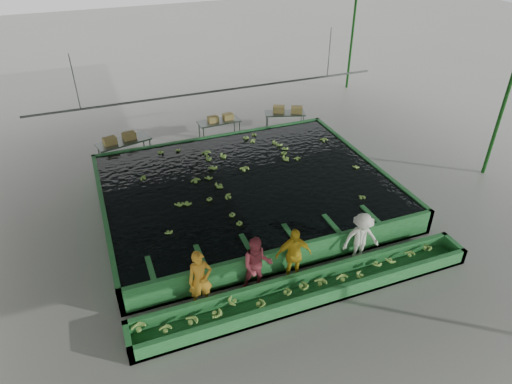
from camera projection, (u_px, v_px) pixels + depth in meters
name	position (u px, v px, depth m)	size (l,w,h in m)	color
ground	(261.00, 224.00, 15.55)	(80.00, 80.00, 0.00)	slate
shed_roof	(262.00, 82.00, 12.85)	(20.00, 22.00, 0.04)	gray
shed_posts	(262.00, 160.00, 14.20)	(20.00, 22.00, 5.00)	#144D14
flotation_tank	(246.00, 191.00, 16.49)	(10.00, 8.00, 0.90)	#266F32
tank_water	(246.00, 181.00, 16.27)	(9.70, 7.70, 0.00)	black
sorting_trough	(310.00, 289.00, 12.59)	(10.00, 1.00, 0.50)	#266F32
cableway_rail	(214.00, 91.00, 17.85)	(0.08, 0.08, 14.00)	#59605B
rail_hanger_left	(75.00, 82.00, 15.79)	(0.04, 0.04, 2.00)	#59605B
rail_hanger_right	(329.00, 53.00, 18.84)	(0.04, 0.04, 2.00)	#59605B
worker_a	(200.00, 280.00, 12.00)	(0.65, 0.43, 1.78)	orange
worker_b	(257.00, 265.00, 12.49)	(0.86, 0.67, 1.78)	#A63B46
worker_c	(293.00, 255.00, 12.83)	(1.05, 0.44, 1.79)	gold
worker_d	(361.00, 238.00, 13.52)	(1.10, 0.64, 1.71)	silver
packing_table_left	(125.00, 151.00, 18.98)	(2.16, 0.86, 0.98)	#59605B
packing_table_mid	(219.00, 130.00, 20.91)	(1.92, 0.77, 0.87)	#59605B
packing_table_right	(285.00, 121.00, 21.75)	(1.88, 0.75, 0.86)	#59605B
box_stack_left	(120.00, 141.00, 18.66)	(1.33, 0.37, 0.29)	olive
box_stack_mid	(221.00, 120.00, 20.71)	(1.19, 0.33, 0.26)	olive
box_stack_right	(288.00, 112.00, 21.54)	(1.38, 0.38, 0.30)	olive
floating_bananas	(238.00, 171.00, 16.90)	(8.90, 6.07, 0.12)	#80B546
trough_bananas	(310.00, 285.00, 12.51)	(9.68, 0.65, 0.13)	#80B546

